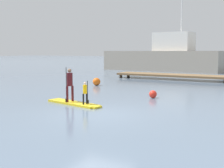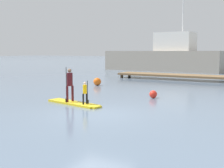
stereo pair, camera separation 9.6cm
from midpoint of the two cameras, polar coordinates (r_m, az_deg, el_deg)
ground_plane at (r=12.33m, az=-2.57°, el=-5.77°), size 240.00×240.00×0.00m
paddleboard_near at (r=14.61m, az=-7.13°, el=-3.70°), size 3.33×1.33×0.10m
paddler_adult at (r=14.70m, az=-7.99°, el=0.25°), size 0.34×0.51×1.73m
paddler_child_solo at (r=13.94m, az=-5.01°, el=-1.49°), size 0.22×0.38×1.10m
fishing_boat_white_large at (r=40.08m, az=10.31°, el=5.02°), size 15.72×5.58×15.12m
floating_dock at (r=27.68m, az=11.66°, el=1.66°), size 10.23×2.25×0.48m
mooring_buoy_near at (r=16.51m, az=8.11°, el=-1.97°), size 0.43×0.43×0.43m
mooring_buoy_mid at (r=22.35m, az=-2.74°, el=0.46°), size 0.58×0.58×0.58m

